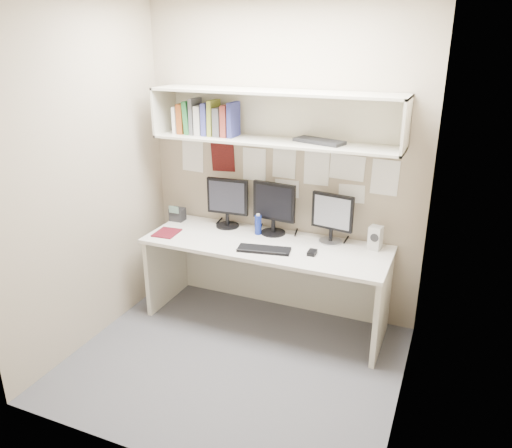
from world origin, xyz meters
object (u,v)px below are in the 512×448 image
at_px(monitor_left, 227,200).
at_px(monitor_right, 332,216).
at_px(speaker, 375,238).
at_px(maroon_notebook, 167,233).
at_px(keyboard, 264,250).
at_px(monitor_center, 274,206).
at_px(desk_phone, 177,214).
at_px(desk, 266,282).

xyz_separation_m(monitor_left, monitor_right, (0.93, 0.00, -0.01)).
distance_m(speaker, maroon_notebook, 1.73).
bearing_deg(keyboard, maroon_notebook, 168.07).
distance_m(keyboard, maroon_notebook, 0.90).
bearing_deg(monitor_left, monitor_right, -3.79).
bearing_deg(monitor_right, monitor_center, -170.60).
relative_size(speaker, desk_phone, 1.24).
height_order(monitor_center, desk_phone, monitor_center).
relative_size(monitor_left, monitor_right, 1.06).
bearing_deg(monitor_left, speaker, -4.30).
height_order(maroon_notebook, desk_phone, desk_phone).
distance_m(keyboard, speaker, 0.88).
relative_size(monitor_left, maroon_notebook, 1.91).
bearing_deg(maroon_notebook, monitor_center, 19.06).
xyz_separation_m(speaker, desk_phone, (-1.78, -0.03, -0.04)).
bearing_deg(monitor_left, keyboard, -41.36).
xyz_separation_m(desk, speaker, (0.84, 0.21, 0.46)).
relative_size(desk, monitor_right, 4.92).
distance_m(desk, monitor_center, 0.65).
height_order(monitor_left, desk_phone, monitor_left).
bearing_deg(desk, speaker, 13.93).
xyz_separation_m(monitor_center, maroon_notebook, (-0.84, -0.36, -0.24)).
xyz_separation_m(monitor_right, desk_phone, (-1.42, -0.04, -0.17)).
distance_m(monitor_left, maroon_notebook, 0.59).
relative_size(monitor_right, speaker, 2.15).
distance_m(monitor_center, keyboard, 0.45).
relative_size(desk, speaker, 10.57).
height_order(monitor_left, keyboard, monitor_left).
relative_size(monitor_center, monitor_right, 1.09).
bearing_deg(monitor_left, monitor_center, -3.80).
relative_size(desk, monitor_left, 4.63).
relative_size(desk, monitor_center, 4.52).
bearing_deg(speaker, keyboard, -144.71).
height_order(monitor_center, monitor_right, monitor_center).
bearing_deg(desk, maroon_notebook, -170.47).
bearing_deg(monitor_right, speaker, 7.56).
bearing_deg(speaker, monitor_right, -171.71).
bearing_deg(desk_phone, monitor_right, 0.52).
xyz_separation_m(speaker, maroon_notebook, (-1.69, -0.35, -0.09)).
distance_m(monitor_center, desk_phone, 0.94).
height_order(desk, desk_phone, desk_phone).
height_order(desk, speaker, speaker).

